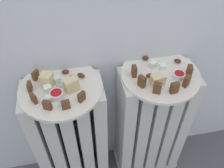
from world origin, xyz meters
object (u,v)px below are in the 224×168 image
object	(u,v)px
radiator_left	(72,139)
jam_bowl_left	(57,95)
jam_bowl_right	(179,75)
fork	(59,93)
plate_right	(160,75)
radiator_right	(150,126)
plate_left	(61,88)

from	to	relation	value
radiator_left	jam_bowl_left	size ratio (longest dim) A/B	13.67
jam_bowl_right	fork	bearing A→B (deg)	178.79
plate_right	radiator_left	bearing A→B (deg)	180.00
plate_right	jam_bowl_left	distance (m)	0.37
radiator_right	plate_right	distance (m)	0.32
jam_bowl_left	fork	world-z (taller)	jam_bowl_left
plate_left	jam_bowl_left	distance (m)	0.05
plate_right	fork	world-z (taller)	fork
plate_left	fork	bearing A→B (deg)	-101.45
radiator_right	jam_bowl_right	world-z (taller)	jam_bowl_right
radiator_right	fork	bearing A→B (deg)	-175.77
radiator_left	fork	bearing A→B (deg)	-101.45
radiator_left	jam_bowl_left	world-z (taller)	jam_bowl_left
plate_left	jam_bowl_right	distance (m)	0.41
radiator_left	radiator_right	xyz separation A→B (m)	(0.36, 0.00, 0.00)
plate_right	jam_bowl_left	size ratio (longest dim) A/B	6.33
radiator_left	plate_left	xyz separation A→B (m)	(-0.00, 0.00, 0.32)
jam_bowl_left	jam_bowl_right	bearing A→B (deg)	1.23
plate_left	radiator_right	bearing A→B (deg)	0.00
plate_left	plate_right	size ratio (longest dim) A/B	1.00
radiator_left	plate_right	xyz separation A→B (m)	(0.36, 0.00, 0.32)
radiator_right	plate_right	xyz separation A→B (m)	(0.00, 0.00, 0.32)
radiator_right	plate_left	size ratio (longest dim) A/B	2.16
plate_right	jam_bowl_left	bearing A→B (deg)	-173.11
plate_left	radiator_left	bearing A→B (deg)	0.00
plate_right	jam_bowl_right	size ratio (longest dim) A/B	6.92
radiator_right	plate_left	bearing A→B (deg)	180.00
jam_bowl_left	radiator_left	bearing A→B (deg)	73.76
jam_bowl_right	radiator_right	bearing A→B (deg)	145.91
radiator_right	jam_bowl_left	xyz separation A→B (m)	(-0.37, -0.04, 0.34)
plate_left	fork	distance (m)	0.03
radiator_right	plate_right	bearing A→B (deg)	0.00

